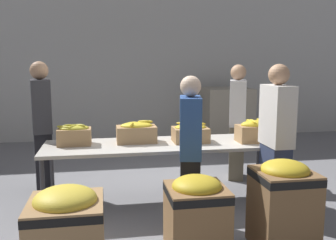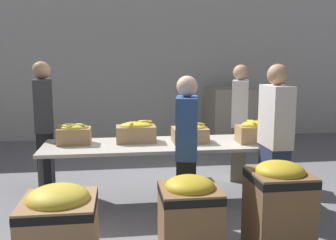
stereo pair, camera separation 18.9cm
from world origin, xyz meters
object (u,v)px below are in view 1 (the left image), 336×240
volunteer_2 (237,123)px  donation_bin_2 (283,202)px  banana_box_2 (190,133)px  volunteer_3 (276,142)px  banana_box_0 (74,135)px  donation_bin_0 (66,225)px  banana_box_1 (136,132)px  volunteer_0 (42,129)px  donation_bin_1 (196,214)px  pallet_stack_0 (225,116)px  banana_box_3 (256,131)px  sorting_table (164,147)px  volunteer_1 (190,153)px

volunteer_2 → donation_bin_2: (-0.33, -2.17, -0.40)m
banana_box_2 → donation_bin_2: (0.57, -1.38, -0.42)m
volunteer_3 → banana_box_0: bearing=72.9°
volunteer_2 → donation_bin_0: (-2.31, -2.17, -0.48)m
banana_box_1 → volunteer_0: volunteer_0 is taller
banana_box_2 → donation_bin_1: (-0.26, -1.38, -0.48)m
banana_box_2 → pallet_stack_0: 3.61m
banana_box_0 → donation_bin_2: bearing=-36.1°
donation_bin_2 → pallet_stack_0: pallet_stack_0 is taller
banana_box_3 → donation_bin_0: bearing=-150.5°
banana_box_2 → volunteer_3: bearing=-37.1°
sorting_table → donation_bin_0: (-1.07, -1.36, -0.34)m
sorting_table → volunteer_1: volunteer_1 is taller
donation_bin_0 → donation_bin_1: 1.14m
banana_box_3 → volunteer_1: 1.19m
volunteer_1 → donation_bin_1: 0.75m
banana_box_3 → donation_bin_0: 2.60m
banana_box_0 → volunteer_1: bearing=-33.8°
pallet_stack_0 → banana_box_2: bearing=-115.5°
banana_box_0 → volunteer_0: volunteer_0 is taller
volunteer_0 → volunteer_1: size_ratio=1.09×
volunteer_3 → pallet_stack_0: bearing=-10.1°
sorting_table → donation_bin_2: donation_bin_2 is taller
sorting_table → donation_bin_0: size_ratio=4.11×
volunteer_3 → donation_bin_1: bearing=124.3°
volunteer_3 → pallet_stack_0: volunteer_3 is taller
banana_box_1 → donation_bin_0: size_ratio=0.68×
volunteer_3 → volunteer_2: bearing=-2.2°
banana_box_1 → volunteer_3: 1.67m
volunteer_1 → volunteer_2: size_ratio=0.94×
banana_box_2 → donation_bin_2: bearing=-67.5°
banana_box_3 → donation_bin_0: banana_box_3 is taller
banana_box_2 → pallet_stack_0: pallet_stack_0 is taller
sorting_table → volunteer_3: 1.33m
donation_bin_1 → volunteer_2: bearing=61.7°
banana_box_2 → donation_bin_1: banana_box_2 is taller
sorting_table → banana_box_1: banana_box_1 is taller
banana_box_1 → donation_bin_1: banana_box_1 is taller
banana_box_1 → donation_bin_1: bearing=-74.7°
volunteer_1 → donation_bin_2: bearing=-118.4°
banana_box_0 → volunteer_0: (-0.45, 0.54, -0.01)m
volunteer_0 → donation_bin_2: volunteer_0 is taller
donation_bin_2 → donation_bin_0: bearing=180.0°
banana_box_2 → volunteer_1: size_ratio=0.27×
sorting_table → volunteer_0: 1.67m
banana_box_3 → pallet_stack_0: (0.73, 3.37, -0.31)m
banana_box_0 → volunteer_3: size_ratio=0.24×
sorting_table → banana_box_3: banana_box_3 is taller
volunteer_1 → sorting_table: bearing=23.0°
donation_bin_0 → volunteer_3: bearing=18.4°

